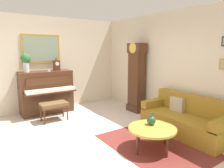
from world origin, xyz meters
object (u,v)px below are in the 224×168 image
object	(u,v)px
mantel_clock	(57,65)
green_jug	(151,120)
grandfather_clock	(136,79)
piano_bench	(54,105)
teacup	(49,71)
coffee_table	(152,129)
couch	(185,120)
flower_vase	(26,61)
piano	(47,92)

from	to	relation	value
mantel_clock	green_jug	xyz separation A→B (m)	(3.22, 0.69, -0.89)
grandfather_clock	piano_bench	bearing A→B (deg)	-103.72
teacup	green_jug	bearing A→B (deg)	17.51
coffee_table	couch	bearing A→B (deg)	95.90
flower_vase	teacup	distance (m)	0.64
coffee_table	mantel_clock	bearing A→B (deg)	-169.82
coffee_table	flower_vase	size ratio (longest dim) A/B	1.52
piano	mantel_clock	world-z (taller)	mantel_clock
grandfather_clock	teacup	bearing A→B (deg)	-119.07
coffee_table	green_jug	distance (m)	0.19
piano	flower_vase	distance (m)	1.05
piano_bench	teacup	size ratio (longest dim) A/B	6.03
piano	couch	xyz separation A→B (m)	(3.22, 2.07, -0.31)
couch	flower_vase	xyz separation A→B (m)	(-3.22, -2.58, 1.23)
grandfather_clock	flower_vase	bearing A→B (deg)	-116.19
grandfather_clock	teacup	world-z (taller)	grandfather_clock
piano_bench	teacup	bearing A→B (deg)	170.60
piano	coffee_table	bearing A→B (deg)	15.63
grandfather_clock	couch	distance (m)	1.98
grandfather_clock	flower_vase	world-z (taller)	grandfather_clock
mantel_clock	teacup	xyz separation A→B (m)	(0.13, -0.28, -0.15)
piano	mantel_clock	xyz separation A→B (m)	(0.00, 0.34, 0.78)
piano_bench	green_jug	size ratio (longest dim) A/B	2.92
green_jug	teacup	bearing A→B (deg)	-162.49
piano_bench	grandfather_clock	xyz separation A→B (m)	(0.56, 2.31, 0.56)
grandfather_clock	piano	bearing A→B (deg)	-121.14
piano	couch	distance (m)	3.84
teacup	green_jug	world-z (taller)	teacup
couch	teacup	xyz separation A→B (m)	(-3.08, -2.02, 0.94)
piano_bench	grandfather_clock	size ratio (longest dim) A/B	0.34
coffee_table	green_jug	bearing A→B (deg)	142.77
couch	coffee_table	distance (m)	1.15
piano	teacup	bearing A→B (deg)	20.17
coffee_table	green_jug	world-z (taller)	green_jug
flower_vase	green_jug	size ratio (longest dim) A/B	2.42
piano	mantel_clock	distance (m)	0.85
green_jug	mantel_clock	bearing A→B (deg)	-167.93
piano	grandfather_clock	distance (m)	2.65
piano	grandfather_clock	world-z (taller)	grandfather_clock
flower_vase	green_jug	world-z (taller)	flower_vase
grandfather_clock	couch	world-z (taller)	grandfather_clock
couch	coffee_table	bearing A→B (deg)	-84.10
piano	green_jug	world-z (taller)	piano
coffee_table	flower_vase	distance (m)	3.81
piano	teacup	size ratio (longest dim) A/B	12.41
mantel_clock	teacup	size ratio (longest dim) A/B	3.28
piano	teacup	world-z (taller)	teacup
green_jug	coffee_table	bearing A→B (deg)	-37.23
piano_bench	coffee_table	size ratio (longest dim) A/B	0.80
grandfather_clock	couch	size ratio (longest dim) A/B	1.07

